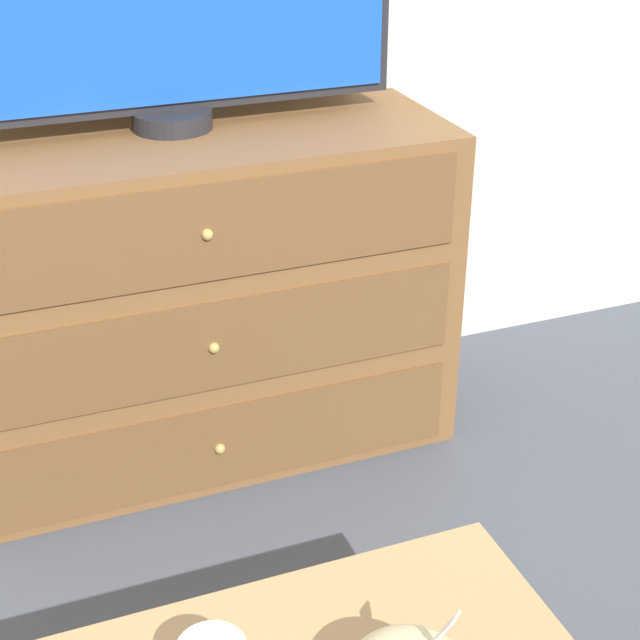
{
  "coord_description": "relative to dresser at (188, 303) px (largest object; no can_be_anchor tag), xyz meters",
  "views": [
    {
      "loc": [
        -0.54,
        -2.23,
        1.41
      ],
      "look_at": [
        -0.12,
        -1.13,
        0.79
      ],
      "focal_mm": 55.0,
      "sensor_mm": 36.0,
      "label": 1
    }
  ],
  "objects": [
    {
      "name": "dresser",
      "position": [
        0.0,
        0.0,
        0.0
      ],
      "size": [
        1.2,
        0.45,
        0.78
      ],
      "color": "brown",
      "rests_on": "ground_plane"
    },
    {
      "name": "ground_plane",
      "position": [
        0.11,
        0.25,
        -0.39
      ],
      "size": [
        12.0,
        12.0,
        0.0
      ],
      "primitive_type": "plane",
      "color": "#474C56"
    }
  ]
}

